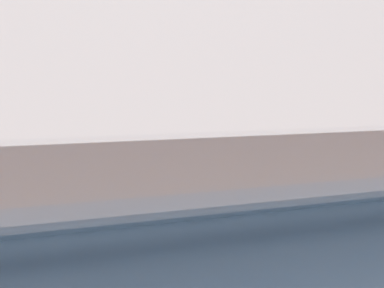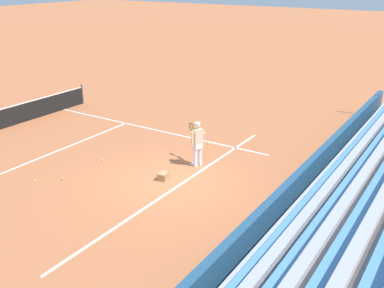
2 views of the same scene
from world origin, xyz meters
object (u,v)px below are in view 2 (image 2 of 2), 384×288
Objects in this scene: tennis_ball_near_player at (208,147)px; tennis_ball_stray_back at (208,144)px; tennis_player at (197,143)px; tennis_ball_toward_net at (102,160)px; tennis_ball_midcourt at (62,179)px; ball_box_cardboard at (163,176)px; tennis_ball_far_right at (35,181)px.

tennis_ball_stray_back is (0.38, 0.22, 0.00)m from tennis_ball_near_player.
tennis_ball_toward_net is (-1.67, 3.31, -0.86)m from tennis_player.
tennis_ball_toward_net is at bearing -0.87° from tennis_ball_midcourt.
ball_box_cardboard is at bearing 168.79° from tennis_player.
tennis_ball_far_right is at bearing 153.28° from tennis_ball_stray_back.
tennis_ball_far_right is at bearing 125.31° from ball_box_cardboard.
tennis_ball_far_right is 0.93m from tennis_ball_midcourt.
tennis_ball_midcourt is at bearing 152.73° from tennis_ball_near_player.
tennis_ball_far_right is 7.21m from tennis_ball_stray_back.
ball_box_cardboard is 2.97m from tennis_ball_toward_net.
tennis_ball_near_player is at bearing -29.73° from tennis_ball_far_right.
tennis_ball_stray_back is (2.12, 0.77, -0.86)m from tennis_player.
ball_box_cardboard is 3.87m from tennis_ball_stray_back.
ball_box_cardboard is 6.06× the size of tennis_ball_midcourt.
tennis_player is 25.98× the size of tennis_ball_midcourt.
tennis_ball_far_right is at bearing 150.27° from tennis_ball_near_player.
tennis_player is 25.98× the size of tennis_ball_near_player.
tennis_ball_far_right is 1.00× the size of tennis_ball_midcourt.
tennis_ball_midcourt is at bearing 137.67° from tennis_player.
tennis_player is at bearing -63.30° from tennis_ball_toward_net.
tennis_ball_midcourt is 1.00× the size of tennis_ball_stray_back.
tennis_player reaches higher than tennis_ball_toward_net.
ball_box_cardboard is at bearing -56.96° from tennis_ball_midcourt.
tennis_ball_toward_net is at bearing -14.82° from tennis_ball_far_right.
tennis_ball_midcourt is 2.00m from tennis_ball_toward_net.
ball_box_cardboard is at bearing -90.99° from tennis_ball_toward_net.
tennis_ball_stray_back is at bearing 6.39° from ball_box_cardboard.
tennis_ball_near_player is at bearing 3.47° from ball_box_cardboard.
ball_box_cardboard is 4.50m from tennis_ball_far_right.
tennis_player is 2.02m from tennis_ball_near_player.
tennis_ball_midcourt is at bearing -45.98° from tennis_ball_far_right.
tennis_ball_toward_net is (0.05, 2.97, -0.10)m from ball_box_cardboard.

